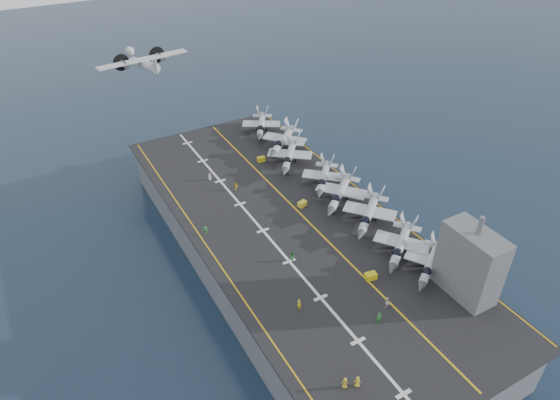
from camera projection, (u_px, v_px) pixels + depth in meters
ground at (289, 261)px, 102.88m from camera, size 500.00×500.00×0.00m
hull at (290, 243)px, 100.02m from camera, size 36.00×90.00×10.00m
flight_deck at (290, 222)px, 97.06m from camera, size 38.00×92.00×0.40m
foul_line at (303, 217)px, 98.14m from camera, size 0.35×90.00×0.02m
landing_centerline at (263, 230)px, 94.52m from camera, size 0.50×90.00×0.02m
deck_edge_port at (209, 249)px, 90.09m from camera, size 0.25×90.00×0.02m
deck_edge_stbd at (366, 195)px, 104.38m from camera, size 0.25×90.00×0.02m
island_superstructure at (472, 256)px, 77.23m from camera, size 5.00×10.00×15.00m
fighter_jet_1 at (431, 262)px, 83.72m from camera, size 16.11×14.82×4.66m
fighter_jet_2 at (401, 244)px, 87.42m from camera, size 17.46×16.49×5.05m
fighter_jet_3 at (369, 212)px, 94.88m from camera, size 18.02×17.38×5.24m
fighter_jet_4 at (340, 192)px, 100.69m from camera, size 18.29×17.61×5.31m
fighter_jet_5 at (324, 177)px, 105.83m from camera, size 16.13×16.58×4.83m
fighter_jet_6 at (289, 155)px, 113.04m from camera, size 17.40×18.21×5.28m
fighter_jet_7 at (283, 139)px, 119.05m from camera, size 18.58×17.98×5.40m
fighter_jet_8 at (261, 124)px, 126.10m from camera, size 15.65×17.28×5.00m
tow_cart_a at (371, 276)px, 83.50m from camera, size 2.11×1.58×1.15m
tow_cart_b at (302, 204)px, 100.82m from camera, size 2.03×1.59×1.07m
tow_cart_c at (261, 159)px, 115.59m from camera, size 2.01×1.55×1.08m
crew_0 at (357, 382)px, 66.35m from camera, size 1.35×1.23×1.88m
crew_1 at (299, 304)px, 77.67m from camera, size 1.18×1.43×2.05m
crew_2 at (293, 256)px, 87.13m from camera, size 0.80×1.16×1.88m
crew_3 at (206, 230)px, 93.18m from camera, size 1.23×1.19×1.72m
crew_4 at (236, 186)px, 105.60m from camera, size 1.01×1.24×1.80m
crew_5 at (210, 177)px, 108.75m from camera, size 1.13×0.90×1.64m
crew_6 at (379, 318)px, 75.42m from camera, size 1.43×1.30×1.98m
crew_7 at (387, 302)px, 78.09m from camera, size 1.22×0.87×1.94m
transport_plane at (144, 65)px, 131.65m from camera, size 26.55×19.75×5.82m
crew_8 at (345, 383)px, 66.20m from camera, size 1.35×1.23×1.88m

